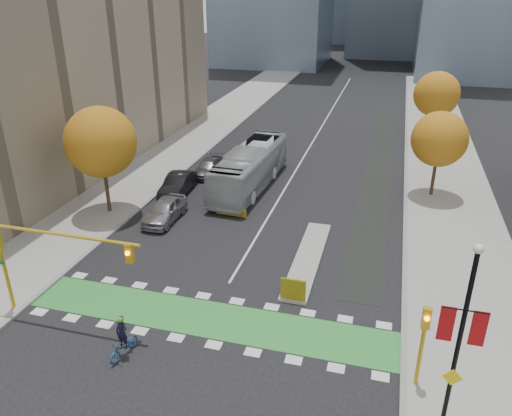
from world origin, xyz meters
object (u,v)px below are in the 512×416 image
Objects in this scene: traffic_signal_east at (424,335)px; parked_car_c at (208,167)px; tree_west at (101,142)px; tree_east_near at (439,139)px; bus at (250,167)px; cyclist at (123,343)px; hazard_board at (293,290)px; tree_east_far at (437,94)px; parked_car_a at (165,210)px; banner_lamppost at (461,333)px; traffic_signal_west at (42,250)px; parked_car_b at (178,184)px.

traffic_signal_east reaches higher than parked_car_c.
parked_car_c is (4.42, 9.81, -4.93)m from tree_west.
traffic_signal_east is at bearing -50.16° from parked_car_c.
bus is at bearing -171.84° from tree_east_near.
tree_east_near is 22.66m from traffic_signal_east.
bus is (9.00, 7.85, -3.82)m from tree_west.
parked_car_c is at bearing 111.79° from cyclist.
hazard_board is 0.18× the size of tree_east_far.
cyclist is 14.72m from parked_car_a.
banner_lamppost is 31.16m from parked_car_c.
parked_car_b is at bearing 91.56° from traffic_signal_west.
parked_car_a reaches higher than parked_car_c.
banner_lamppost is at bearing -91.17° from tree_east_near.
cyclist is (9.17, -14.23, -4.88)m from tree_west.
bus is 2.54× the size of parked_car_b.
hazard_board is at bearing 53.87° from cyclist.
traffic_signal_east is 13.59m from cyclist.
parked_car_a is (-18.75, 14.32, -3.78)m from banner_lamppost.
tree_east_far is at bearing 75.88° from hazard_board.
cyclist is (5.10, -1.71, -3.29)m from traffic_signal_west.
bus is (-7.00, 15.65, 1.00)m from hazard_board.
traffic_signal_west is 12.75m from parked_car_a.
hazard_board is at bearing -25.99° from tree_west.
tree_east_near reaches higher than hazard_board.
tree_west reaches higher than parked_car_a.
parked_car_c is at bearing 159.70° from bus.
cyclist is (-6.83, -6.43, -0.06)m from hazard_board.
traffic_signal_east reaches higher than cyclist.
banner_lamppost reaches higher than cyclist.
hazard_board is 17.69m from parked_car_b.
tree_west is at bearing 108.02° from traffic_signal_west.
parked_car_a is at bearing -114.94° from bus.
parked_car_c is (-19.58, -0.19, -4.18)m from tree_east_near.
cyclist is 19.84m from parked_car_b.
traffic_signal_east is (18.43, 0.00, -1.30)m from traffic_signal_west.
banner_lamppost is 14.85m from cyclist.
traffic_signal_west reaches higher than parked_car_b.
tree_east_near is 20.02m from parked_car_c.
tree_east_near is at bearing 11.14° from parked_car_b.
parked_car_b is at bearing -147.72° from bus.
traffic_signal_west reaches higher than traffic_signal_east.
parked_car_c is (-0.33, 10.00, -0.15)m from parked_car_a.
tree_east_near is at bearing 27.99° from parked_car_a.
tree_west is 1.16× the size of tree_east_near.
traffic_signal_west is at bearing 174.14° from banner_lamppost.
parked_car_a is at bearing 145.91° from hazard_board.
hazard_board is 17.17m from bus.
parked_car_a is 1.04× the size of parked_car_c.
parked_car_b is (-12.40, 12.61, 0.04)m from hazard_board.
cyclist is at bearing -86.63° from bus.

